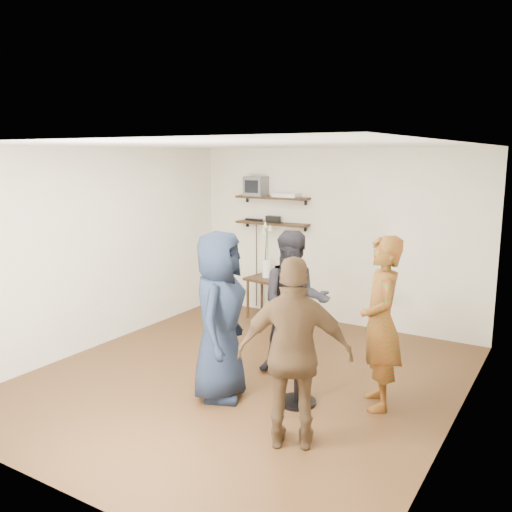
{
  "coord_description": "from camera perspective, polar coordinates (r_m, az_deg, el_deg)",
  "views": [
    {
      "loc": [
        3.12,
        -4.89,
        2.5
      ],
      "look_at": [
        -0.09,
        0.4,
        1.34
      ],
      "focal_mm": 38.0,
      "sensor_mm": 36.0,
      "label": 1
    }
  ],
  "objects": [
    {
      "name": "dvd_deck",
      "position": [
        8.25,
        3.24,
        6.42
      ],
      "size": [
        0.4,
        0.24,
        0.06
      ],
      "primitive_type": "cube",
      "color": "silver",
      "rests_on": "shelf_upper"
    },
    {
      "name": "person_brown",
      "position": [
        4.67,
        4.09,
        -10.24
      ],
      "size": [
        1.06,
        0.78,
        1.68
      ],
      "primitive_type": "imported",
      "rotation": [
        0.0,
        0.0,
        3.58
      ],
      "color": "#4C3520",
      "rests_on": "room"
    },
    {
      "name": "person_plaid",
      "position": [
        5.51,
        13.0,
        -6.88
      ],
      "size": [
        0.66,
        0.75,
        1.74
      ],
      "primitive_type": "imported",
      "rotation": [
        0.0,
        0.0,
        -1.08
      ],
      "color": "#A61C12",
      "rests_on": "room"
    },
    {
      "name": "wine_glass_fr",
      "position": [
        5.31,
        5.04,
        -5.06
      ],
      "size": [
        0.07,
        0.07,
        0.2
      ],
      "color": "silver",
      "rests_on": "drinks_table"
    },
    {
      "name": "side_table",
      "position": [
        8.41,
        1.11,
        -2.93
      ],
      "size": [
        0.6,
        0.6,
        0.63
      ],
      "rotation": [
        0.0,
        0.0,
        -0.14
      ],
      "color": "black",
      "rests_on": "room"
    },
    {
      "name": "radio",
      "position": [
        8.4,
        1.81,
        3.9
      ],
      "size": [
        0.22,
        0.1,
        0.1
      ],
      "primitive_type": "cube",
      "color": "black",
      "rests_on": "shelf_lower"
    },
    {
      "name": "person_dark",
      "position": [
        6.22,
        4.08,
        -4.96
      ],
      "size": [
        1.01,
        0.95,
        1.66
      ],
      "primitive_type": "imported",
      "rotation": [
        0.0,
        0.0,
        0.52
      ],
      "color": "black",
      "rests_on": "room"
    },
    {
      "name": "wine_glass_br",
      "position": [
        5.36,
        4.86,
        -4.85
      ],
      "size": [
        0.07,
        0.07,
        0.2
      ],
      "color": "silver",
      "rests_on": "drinks_table"
    },
    {
      "name": "room",
      "position": [
        5.92,
        -1.24,
        -1.07
      ],
      "size": [
        4.58,
        5.08,
        2.68
      ],
      "color": "#412915",
      "rests_on": "ground"
    },
    {
      "name": "wine_glass_fl",
      "position": [
        5.37,
        3.59,
        -4.93
      ],
      "size": [
        0.06,
        0.06,
        0.19
      ],
      "color": "silver",
      "rests_on": "drinks_table"
    },
    {
      "name": "wine_glass_bl",
      "position": [
        5.45,
        4.5,
        -4.7
      ],
      "size": [
        0.06,
        0.06,
        0.19
      ],
      "color": "silver",
      "rests_on": "drinks_table"
    },
    {
      "name": "shelf_lower",
      "position": [
        8.41,
        1.71,
        3.45
      ],
      "size": [
        1.2,
        0.25,
        0.04
      ],
      "primitive_type": "cube",
      "color": "black",
      "rests_on": "room"
    },
    {
      "name": "drinks_table",
      "position": [
        5.52,
        4.42,
        -9.56
      ],
      "size": [
        0.51,
        0.51,
        0.93
      ],
      "color": "black",
      "rests_on": "room"
    },
    {
      "name": "crt_monitor",
      "position": [
        8.51,
        0.04,
        7.37
      ],
      "size": [
        0.32,
        0.3,
        0.3
      ],
      "primitive_type": "cube",
      "color": "#59595B",
      "rests_on": "shelf_upper"
    },
    {
      "name": "shelf_upper",
      "position": [
        8.37,
        1.73,
        6.16
      ],
      "size": [
        1.2,
        0.25,
        0.04
      ],
      "primitive_type": "cube",
      "color": "black",
      "rests_on": "room"
    },
    {
      "name": "power_strip",
      "position": [
        8.64,
        -0.22,
        3.85
      ],
      "size": [
        0.3,
        0.05,
        0.03
      ],
      "primitive_type": "cube",
      "color": "black",
      "rests_on": "shelf_lower"
    },
    {
      "name": "vase_lilies",
      "position": [
        8.33,
        1.11,
        -0.35
      ],
      "size": [
        0.19,
        0.19,
        0.9
      ],
      "rotation": [
        0.0,
        0.0,
        -0.14
      ],
      "color": "white",
      "rests_on": "side_table"
    },
    {
      "name": "person_navy",
      "position": [
        5.58,
        -3.89,
        -6.29
      ],
      "size": [
        0.81,
        0.99,
        1.76
      ],
      "primitive_type": "imported",
      "rotation": [
        0.0,
        0.0,
        1.91
      ],
      "color": "#161F32",
      "rests_on": "room"
    }
  ]
}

